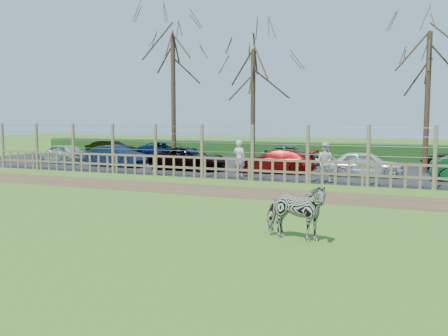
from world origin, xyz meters
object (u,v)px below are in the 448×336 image
at_px(zebra, 295,212).
at_px(visitor_b, 324,162).
at_px(car_0, 61,153).
at_px(car_1, 116,156).
at_px(car_2, 189,159).
at_px(car_3, 276,161).
at_px(car_7, 112,149).
at_px(visitor_a, 239,159).
at_px(tree_mid, 253,81).
at_px(car_4, 366,164).
at_px(car_8, 168,151).
at_px(car_10, 291,155).
at_px(tree_right, 429,68).
at_px(tree_left, 173,69).

xyz_separation_m(zebra, visitor_b, (-1.58, 10.49, 0.25)).
xyz_separation_m(car_0, car_1, (4.44, -0.47, 0.00)).
relative_size(car_1, car_2, 0.84).
xyz_separation_m(car_3, car_7, (-13.79, 5.22, 0.00)).
xyz_separation_m(visitor_a, visitor_b, (4.06, -0.27, 0.00)).
relative_size(car_1, car_7, 1.00).
xyz_separation_m(tree_mid, visitor_b, (5.12, -5.00, -3.96)).
distance_m(visitor_a, car_2, 4.24).
distance_m(car_3, car_7, 14.74).
relative_size(car_2, car_4, 1.23).
height_order(visitor_a, car_0, visitor_a).
bearing_deg(car_2, car_1, 91.76).
relative_size(visitor_a, car_2, 0.40).
relative_size(visitor_a, car_1, 0.47).
relative_size(visitor_a, car_8, 0.40).
relative_size(car_0, car_2, 0.82).
height_order(car_0, car_10, same).
bearing_deg(car_0, car_8, 140.64).
bearing_deg(car_7, tree_mid, -108.11).
bearing_deg(tree_right, visitor_a, -146.60).
distance_m(tree_right, car_10, 8.92).
height_order(tree_mid, car_2, tree_mid).
bearing_deg(car_8, visitor_b, -115.23).
xyz_separation_m(tree_left, car_1, (-2.86, -1.66, -4.98)).
height_order(visitor_b, car_10, visitor_b).
height_order(car_1, car_2, same).
distance_m(car_0, car_2, 9.17).
distance_m(car_0, car_10, 14.11).
distance_m(tree_right, car_4, 5.89).
height_order(zebra, visitor_b, visitor_b).
height_order(car_4, car_7, same).
bearing_deg(tree_left, car_2, -42.52).
relative_size(car_7, car_10, 1.03).
xyz_separation_m(car_4, car_7, (-18.17, 5.04, 0.00)).
height_order(car_7, car_10, same).
height_order(car_3, car_7, same).
height_order(car_0, car_4, same).
height_order(tree_left, car_3, tree_left).
distance_m(visitor_b, car_7, 18.58).
relative_size(tree_right, car_1, 2.02).
distance_m(car_4, car_8, 14.33).
distance_m(tree_right, visitor_a, 10.45).
height_order(tree_mid, zebra, tree_mid).
height_order(visitor_b, car_8, visitor_b).
height_order(zebra, car_7, zebra).
relative_size(zebra, car_3, 0.38).
height_order(tree_left, car_8, tree_left).
height_order(tree_mid, visitor_b, tree_mid).
bearing_deg(visitor_a, car_4, -143.97).
distance_m(visitor_b, car_10, 8.14).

